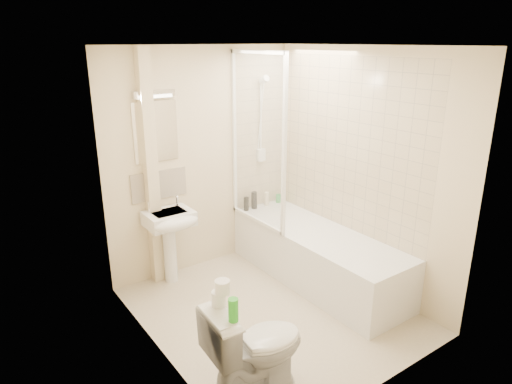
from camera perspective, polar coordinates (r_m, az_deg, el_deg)
floor at (r=4.48m, az=1.97°, el=-14.58°), size 2.50×2.50×0.00m
wall_back at (r=4.96m, az=-6.70°, el=3.86°), size 2.20×0.02×2.40m
wall_left at (r=3.43m, az=-12.60°, el=-3.19°), size 0.02×2.50×2.40m
wall_right at (r=4.68m, az=12.91°, el=2.62°), size 0.02×2.50×2.40m
ceiling at (r=3.75m, az=2.38°, el=17.84°), size 2.20×2.50×0.02m
tile_back at (r=5.29m, az=0.44°, el=7.41°), size 0.70×0.01×1.75m
tile_right at (r=4.75m, az=11.22°, el=5.76°), size 0.01×2.10×1.75m
pipe_boxing at (r=4.65m, az=-13.02°, el=2.52°), size 0.12×0.12×2.40m
splashback at (r=4.78m, az=-12.01°, el=0.89°), size 0.60×0.02×0.30m
mirror at (r=4.64m, az=-12.45°, el=7.36°), size 0.46×0.01×0.60m
strip_light at (r=4.57m, az=-12.66°, el=11.88°), size 0.42×0.07×0.07m
bathtub at (r=4.89m, az=7.62°, el=-7.79°), size 0.70×2.10×0.55m
shower_screen at (r=4.74m, az=0.13°, el=6.40°), size 0.04×0.92×1.80m
shower_fixture at (r=5.23m, az=0.72°, el=8.62°), size 0.10×0.16×0.99m
pedestal_sink at (r=4.72m, az=-10.57°, el=-4.37°), size 0.47×0.45×0.91m
bottle_black_a at (r=5.31m, az=-1.23°, el=-1.49°), size 0.06×0.06×0.16m
bottle_white_a at (r=5.37m, az=-0.30°, el=-1.41°), size 0.05×0.05×0.13m
bottle_black_b at (r=5.36m, az=-0.23°, el=-1.04°), size 0.07×0.07×0.20m
bottle_cream at (r=5.47m, az=1.34°, el=-0.85°), size 0.05×0.05×0.16m
bottle_green at (r=5.58m, az=2.82°, el=-0.80°), size 0.06×0.06×0.10m
toilet at (r=3.42m, az=-0.07°, el=-18.79°), size 0.52×0.78×0.74m
toilet_roll_lower at (r=3.15m, az=-4.70°, el=-13.13°), size 0.10×0.10×0.10m
toilet_roll_upper at (r=3.09m, az=-4.22°, el=-11.75°), size 0.10×0.10×0.09m
green_bottle at (r=2.98m, az=-2.86°, el=-14.51°), size 0.07×0.07×0.16m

